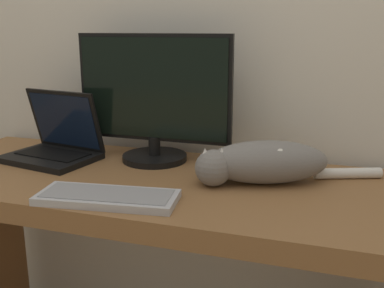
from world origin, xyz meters
The scene contains 6 objects.
desk centered at (0.00, 0.30, 0.59)m, with size 1.56×0.61×0.74m.
monitor centered at (-0.06, 0.48, 0.95)m, with size 0.53×0.22×0.42m.
laptop centered at (-0.40, 0.39, 0.79)m, with size 0.33×0.27×0.23m.
external_keyboard centered at (-0.04, 0.09, 0.75)m, with size 0.38×0.18×0.02m.
cat centered at (0.32, 0.36, 0.81)m, with size 0.52×0.29×0.12m.
small_toy centered at (0.26, 0.47, 0.78)m, with size 0.06×0.06×0.06m.
Camera 1 is at (0.51, -0.88, 1.18)m, focal length 42.00 mm.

